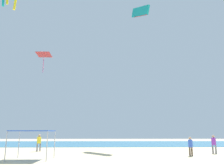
% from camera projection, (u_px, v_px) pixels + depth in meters
% --- Properties ---
extents(ground, '(110.00, 110.00, 0.10)m').
position_uv_depth(ground, '(135.00, 163.00, 16.18)').
color(ground, beige).
extents(ocean_strip, '(110.00, 21.61, 0.03)m').
position_uv_depth(ocean_strip, '(118.00, 143.00, 42.44)').
color(ocean_strip, teal).
rests_on(ocean_strip, ground).
extents(canopy_tent, '(3.05, 2.61, 2.21)m').
position_uv_depth(canopy_tent, '(33.00, 132.00, 18.32)').
color(canopy_tent, '#B2B2B7').
rests_on(canopy_tent, ground).
extents(person_near_tent, '(0.44, 0.44, 1.84)m').
position_uv_depth(person_near_tent, '(39.00, 141.00, 25.59)').
color(person_near_tent, slate).
rests_on(person_near_tent, ground).
extents(person_leftmost, '(0.43, 0.43, 1.79)m').
position_uv_depth(person_leftmost, '(214.00, 143.00, 23.17)').
color(person_leftmost, slate).
rests_on(person_leftmost, ground).
extents(person_central, '(0.40, 0.40, 1.67)m').
position_uv_depth(person_central, '(190.00, 145.00, 20.66)').
color(person_central, brown).
rests_on(person_central, ground).
extents(kite_diamond_red, '(2.42, 2.42, 3.35)m').
position_uv_depth(kite_diamond_red, '(44.00, 56.00, 40.08)').
color(kite_diamond_red, red).
extents(kite_parafoil_teal, '(2.61, 5.17, 3.34)m').
position_uv_depth(kite_parafoil_teal, '(140.00, 12.00, 41.41)').
color(kite_parafoil_teal, teal).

